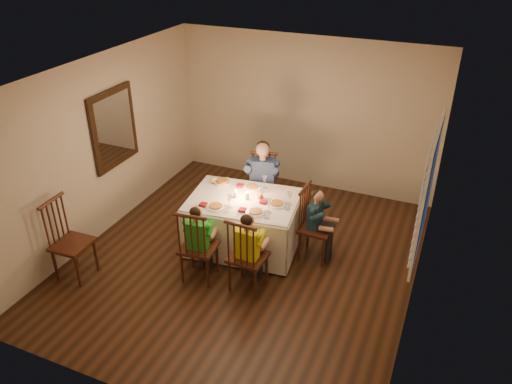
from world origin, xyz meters
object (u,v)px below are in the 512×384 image
at_px(child_teal, 314,256).
at_px(serving_bowl, 223,182).
at_px(chair_near_right, 248,287).
at_px(adult, 262,219).
at_px(chair_extra, 79,275).
at_px(chair_adult, 262,219).
at_px(dining_table, 244,213).
at_px(child_green, 201,277).
at_px(chair_end, 314,256).
at_px(child_yellow, 248,287).
at_px(chair_near_left, 201,277).

bearing_deg(child_teal, serving_bowl, 87.43).
xyz_separation_m(chair_near_right, adult, (-0.47, 1.60, 0.00)).
relative_size(chair_extra, adult, 0.86).
distance_m(chair_near_right, serving_bowl, 1.62).
relative_size(chair_adult, adult, 0.82).
bearing_deg(chair_adult, child_teal, -45.70).
distance_m(dining_table, chair_near_right, 1.08).
distance_m(child_green, serving_bowl, 1.42).
bearing_deg(chair_end, child_yellow, 150.45).
xyz_separation_m(chair_near_left, chair_near_right, (0.67, 0.06, 0.00)).
relative_size(chair_near_left, chair_near_right, 1.00).
xyz_separation_m(chair_adult, chair_extra, (-1.72, -2.27, 0.00)).
bearing_deg(child_teal, adult, 61.00).
bearing_deg(chair_adult, chair_near_right, -88.73).
bearing_deg(child_green, dining_table, -112.29).
bearing_deg(child_yellow, dining_table, -59.54).
bearing_deg(child_teal, chair_end, -178.45).
bearing_deg(chair_extra, adult, -39.34).
relative_size(chair_near_left, chair_extra, 0.96).
height_order(chair_end, child_green, child_green).
height_order(child_green, child_yellow, child_yellow).
distance_m(dining_table, child_green, 1.07).
bearing_deg(adult, serving_bowl, -143.63).
bearing_deg(child_yellow, serving_bowl, -48.14).
relative_size(adult, serving_bowl, 5.70).
xyz_separation_m(chair_near_left, child_teal, (1.26, 1.03, 0.00)).
distance_m(chair_end, serving_bowl, 1.69).
relative_size(chair_adult, chair_near_left, 1.00).
relative_size(chair_adult, child_teal, 1.02).
height_order(dining_table, child_green, dining_table).
distance_m(adult, child_green, 1.67).
bearing_deg(chair_near_left, chair_near_right, 178.17).
relative_size(child_teal, serving_bowl, 4.60).
relative_size(chair_extra, child_teal, 1.06).
height_order(chair_near_right, chair_extra, chair_extra).
distance_m(adult, serving_bowl, 1.06).
xyz_separation_m(dining_table, chair_end, (1.02, 0.16, -0.57)).
xyz_separation_m(chair_near_right, child_teal, (0.59, 0.97, 0.00)).
relative_size(chair_near_left, chair_end, 1.00).
relative_size(chair_adult, serving_bowl, 4.69).
bearing_deg(child_yellow, adult, -71.00).
bearing_deg(child_yellow, child_teal, -118.51).
bearing_deg(serving_bowl, child_green, -79.37).
distance_m(chair_extra, child_yellow, 2.29).
height_order(dining_table, child_yellow, dining_table).
xyz_separation_m(child_green, serving_bowl, (-0.21, 1.14, 0.82)).
bearing_deg(adult, child_teal, -45.70).
bearing_deg(chair_extra, chair_adult, -39.34).
height_order(adult, child_yellow, adult).
bearing_deg(child_teal, chair_near_right, 150.45).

